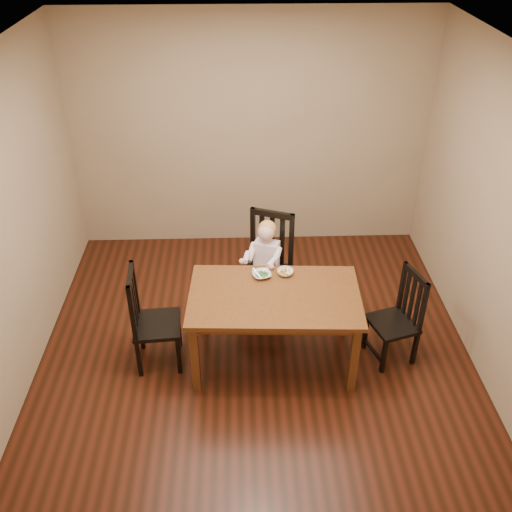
{
  "coord_description": "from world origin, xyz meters",
  "views": [
    {
      "loc": [
        -0.13,
        -4.04,
        3.72
      ],
      "look_at": [
        0.01,
        0.25,
        0.88
      ],
      "focal_mm": 40.0,
      "sensor_mm": 36.0,
      "label": 1
    }
  ],
  "objects_px": {
    "dining_table": "(274,303)",
    "chair_child": "(267,267)",
    "chair_right": "(398,318)",
    "bowl_peas": "(262,275)",
    "toddler": "(266,258)",
    "chair_left": "(151,320)",
    "bowl_veg": "(285,272)"
  },
  "relations": [
    {
      "from": "dining_table",
      "to": "bowl_veg",
      "type": "distance_m",
      "value": 0.34
    },
    {
      "from": "chair_child",
      "to": "bowl_peas",
      "type": "bearing_deg",
      "value": 101.29
    },
    {
      "from": "bowl_veg",
      "to": "dining_table",
      "type": "bearing_deg",
      "value": -110.82
    },
    {
      "from": "chair_right",
      "to": "bowl_peas",
      "type": "distance_m",
      "value": 1.28
    },
    {
      "from": "chair_right",
      "to": "bowl_veg",
      "type": "bearing_deg",
      "value": 56.58
    },
    {
      "from": "chair_right",
      "to": "bowl_peas",
      "type": "height_order",
      "value": "chair_right"
    },
    {
      "from": "chair_left",
      "to": "bowl_veg",
      "type": "height_order",
      "value": "chair_left"
    },
    {
      "from": "toddler",
      "to": "bowl_peas",
      "type": "xyz_separation_m",
      "value": [
        -0.06,
        -0.44,
        0.11
      ]
    },
    {
      "from": "chair_child",
      "to": "bowl_peas",
      "type": "distance_m",
      "value": 0.55
    },
    {
      "from": "toddler",
      "to": "bowl_veg",
      "type": "relative_size",
      "value": 3.61
    },
    {
      "from": "dining_table",
      "to": "bowl_veg",
      "type": "height_order",
      "value": "bowl_veg"
    },
    {
      "from": "dining_table",
      "to": "chair_right",
      "type": "bearing_deg",
      "value": 0.78
    },
    {
      "from": "dining_table",
      "to": "chair_right",
      "type": "relative_size",
      "value": 1.67
    },
    {
      "from": "chair_child",
      "to": "chair_left",
      "type": "xyz_separation_m",
      "value": [
        -1.07,
        -0.75,
        -0.04
      ]
    },
    {
      "from": "dining_table",
      "to": "bowl_peas",
      "type": "relative_size",
      "value": 9.2
    },
    {
      "from": "dining_table",
      "to": "chair_left",
      "type": "height_order",
      "value": "chair_left"
    },
    {
      "from": "chair_left",
      "to": "bowl_veg",
      "type": "xyz_separation_m",
      "value": [
        1.2,
        0.28,
        0.29
      ]
    },
    {
      "from": "dining_table",
      "to": "bowl_peas",
      "type": "xyz_separation_m",
      "value": [
        -0.1,
        0.27,
        0.11
      ]
    },
    {
      "from": "chair_child",
      "to": "chair_left",
      "type": "bearing_deg",
      "value": 55.48
    },
    {
      "from": "chair_right",
      "to": "bowl_peas",
      "type": "xyz_separation_m",
      "value": [
        -1.21,
        0.26,
        0.33
      ]
    },
    {
      "from": "dining_table",
      "to": "toddler",
      "type": "relative_size",
      "value": 2.86
    },
    {
      "from": "dining_table",
      "to": "bowl_veg",
      "type": "relative_size",
      "value": 10.3
    },
    {
      "from": "dining_table",
      "to": "toddler",
      "type": "xyz_separation_m",
      "value": [
        -0.04,
        0.71,
        -0.01
      ]
    },
    {
      "from": "toddler",
      "to": "bowl_peas",
      "type": "distance_m",
      "value": 0.46
    },
    {
      "from": "chair_left",
      "to": "bowl_peas",
      "type": "height_order",
      "value": "chair_left"
    },
    {
      "from": "chair_right",
      "to": "toddler",
      "type": "xyz_separation_m",
      "value": [
        -1.15,
        0.69,
        0.21
      ]
    },
    {
      "from": "dining_table",
      "to": "chair_child",
      "type": "bearing_deg",
      "value": 91.49
    },
    {
      "from": "chair_right",
      "to": "chair_child",
      "type": "bearing_deg",
      "value": 39.13
    },
    {
      "from": "toddler",
      "to": "chair_left",
      "type": "bearing_deg",
      "value": 54.09
    },
    {
      "from": "chair_child",
      "to": "toddler",
      "type": "relative_size",
      "value": 2.01
    },
    {
      "from": "bowl_veg",
      "to": "chair_child",
      "type": "bearing_deg",
      "value": 106.16
    },
    {
      "from": "chair_left",
      "to": "chair_right",
      "type": "height_order",
      "value": "chair_left"
    }
  ]
}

